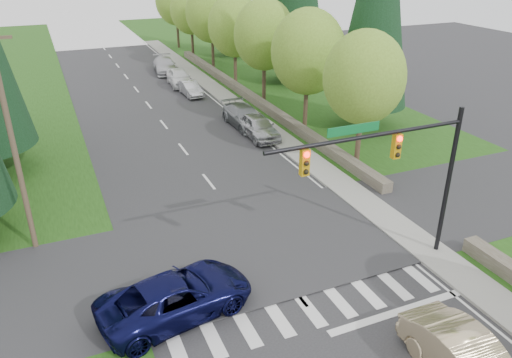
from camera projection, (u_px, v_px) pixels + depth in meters
grass_east at (354, 128)px, 37.57m from camera, size 14.00×110.00×0.06m
cross_street at (260, 246)px, 23.00m from camera, size 120.00×8.00×0.10m
sidewalk_east at (270, 130)px, 37.05m from camera, size 1.80×80.00×0.13m
curb_east at (259, 132)px, 36.74m from camera, size 0.20×80.00×0.13m
stone_wall_north at (250, 96)px, 44.17m from camera, size 0.70×40.00×0.70m
traffic_signal at (398, 160)px, 19.50m from camera, size 8.70×0.37×6.80m
utility_pole at (13, 143)px, 20.74m from camera, size 1.60×0.24×10.00m
decid_tree_0 at (364, 78)px, 28.84m from camera, size 4.80×4.80×8.37m
decid_tree_1 at (308, 52)px, 34.60m from camera, size 5.20×5.20×8.80m
decid_tree_2 at (264, 35)px, 40.29m from camera, size 5.00×5.00×8.82m
decid_tree_3 at (235, 26)px, 46.25m from camera, size 5.00×5.00×8.55m
decid_tree_4 at (211, 12)px, 51.92m from camera, size 5.40×5.40×9.18m
decid_tree_5 at (191, 10)px, 57.89m from camera, size 4.80×4.80×8.30m
decid_tree_6 at (176, 1)px, 63.59m from camera, size 5.20×5.20×8.86m
suv_navy at (176, 296)px, 18.50m from camera, size 6.26×3.77×1.62m
parked_car_a at (258, 126)px, 35.55m from camera, size 1.91×4.75×1.62m
parked_car_b at (245, 116)px, 37.73m from camera, size 2.30×5.33×1.53m
parked_car_c at (190, 89)px, 45.39m from camera, size 1.52×3.92×1.27m
parked_car_d at (179, 77)px, 48.45m from camera, size 2.24×4.91×1.63m
parked_car_e at (165, 65)px, 53.21m from camera, size 2.87×5.68×1.58m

